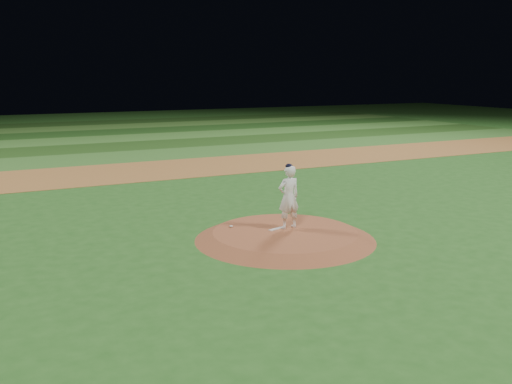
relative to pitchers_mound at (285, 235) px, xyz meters
name	(u,v)px	position (x,y,z in m)	size (l,w,h in m)	color
ground	(285,239)	(0.00, 0.00, -0.12)	(120.00, 120.00, 0.00)	#255C1E
infield_dirt_band	(154,170)	(0.00, 14.00, -0.12)	(70.00, 6.00, 0.02)	#9F6731
outfield_stripe_0	(129,156)	(0.00, 19.50, -0.12)	(70.00, 5.00, 0.02)	#367028
outfield_stripe_1	(111,147)	(0.00, 24.50, -0.12)	(70.00, 5.00, 0.02)	#224B18
outfield_stripe_2	(96,139)	(0.00, 29.50, -0.12)	(70.00, 5.00, 0.02)	#3C7A2C
outfield_stripe_3	(85,133)	(0.00, 34.50, -0.12)	(70.00, 5.00, 0.02)	#1D4917
outfield_stripe_4	(75,128)	(0.00, 39.50, -0.12)	(70.00, 5.00, 0.02)	#3D7329
outfield_stripe_5	(67,124)	(0.00, 44.50, -0.12)	(70.00, 5.00, 0.02)	#1E4516
pitchers_mound	(285,235)	(0.00, 0.00, 0.00)	(5.50, 5.50, 0.25)	brown
pitching_rubber	(276,229)	(-0.14, 0.33, 0.14)	(0.51, 0.13, 0.03)	silver
rosin_bag	(231,226)	(-1.28, 1.16, 0.16)	(0.12, 0.12, 0.06)	silver
pitcher_on_mound	(289,197)	(0.28, 0.29, 1.12)	(0.74, 0.50, 2.03)	white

